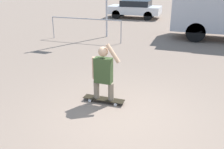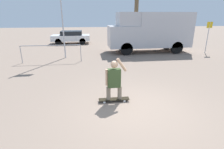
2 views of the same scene
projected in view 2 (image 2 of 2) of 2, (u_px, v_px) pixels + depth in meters
The scene contains 8 objects.
ground_plane at pixel (136, 108), 5.51m from camera, with size 80.00×80.00×0.00m, color gray.
skateboard at pixel (114, 99), 5.93m from camera, with size 1.03×0.23×0.09m.
person_skateboarder at pixel (114, 78), 5.69m from camera, with size 0.70×0.23×1.42m.
camper_van at pixel (151, 31), 13.47m from camera, with size 6.27×2.06×3.00m.
parked_car_white at pixel (71, 37), 17.93m from camera, with size 3.81×1.78×1.28m.
flagpole at pixel (62, 5), 10.95m from camera, with size 0.82×0.12×6.11m.
street_sign at pixel (208, 33), 13.07m from camera, with size 0.44×0.06×2.33m.
plaza_railing_segment at pixel (51, 48), 10.63m from camera, with size 3.59×0.05×1.08m.
Camera 2 is at (-1.42, -4.73, 2.79)m, focal length 28.00 mm.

